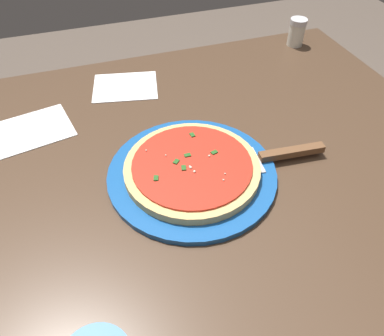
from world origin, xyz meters
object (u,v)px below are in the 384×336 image
(pizza, at_px, (192,168))
(napkin_folded_right, at_px, (32,130))
(serving_plate, at_px, (192,174))
(parmesan_shaker, at_px, (297,32))
(napkin_loose_left, at_px, (125,87))
(pizza_server, at_px, (272,156))

(pizza, xyz_separation_m, napkin_folded_right, (-0.28, 0.23, -0.02))
(serving_plate, relative_size, parmesan_shaker, 4.18)
(serving_plate, height_order, napkin_folded_right, serving_plate)
(pizza, xyz_separation_m, napkin_loose_left, (-0.06, 0.34, -0.02))
(serving_plate, xyz_separation_m, napkin_loose_left, (-0.06, 0.34, -0.00))
(napkin_folded_right, distance_m, napkin_loose_left, 0.24)
(napkin_folded_right, bearing_deg, napkin_loose_left, 25.10)
(parmesan_shaker, bearing_deg, napkin_folded_right, -166.97)
(parmesan_shaker, bearing_deg, pizza, -137.86)
(serving_plate, bearing_deg, parmesan_shaker, 42.15)
(pizza_server, bearing_deg, parmesan_shaker, 55.17)
(napkin_folded_right, bearing_deg, parmesan_shaker, 13.03)
(pizza_server, height_order, parmesan_shaker, parmesan_shaker)
(pizza, relative_size, napkin_loose_left, 1.62)
(pizza, bearing_deg, parmesan_shaker, 42.14)
(pizza, xyz_separation_m, parmesan_shaker, (0.44, 0.40, 0.02))
(serving_plate, xyz_separation_m, pizza_server, (0.15, -0.01, 0.01))
(pizza, height_order, parmesan_shaker, parmesan_shaker)
(napkin_loose_left, height_order, parmesan_shaker, parmesan_shaker)
(serving_plate, distance_m, napkin_loose_left, 0.34)
(serving_plate, distance_m, pizza, 0.02)
(napkin_loose_left, bearing_deg, pizza, -80.54)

